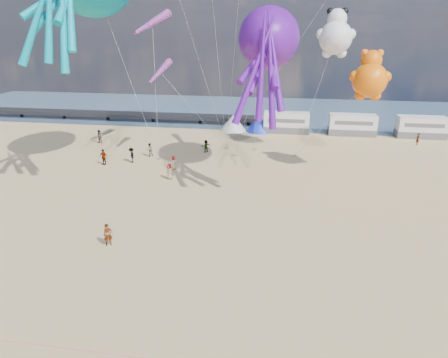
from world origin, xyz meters
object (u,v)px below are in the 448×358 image
at_px(motorhome_1, 352,125).
at_px(beachgoer_7, 149,150).
at_px(standing_person, 108,235).
at_px(sandbag_c, 295,156).
at_px(sandbag_b, 235,155).
at_px(beachgoer_0, 170,172).
at_px(beachgoer_2, 132,155).
at_px(beachgoer_3, 103,157).
at_px(beachgoer_1, 100,137).
at_px(kite_teddy_orange, 370,80).
at_px(sandbag_d, 254,149).
at_px(sandbag_e, 226,148).
at_px(tent_white, 233,123).
at_px(beachgoer_6, 174,163).
at_px(kite_panda, 336,38).
at_px(tent_blue, 259,123).
at_px(windsock_right, 160,72).
at_px(windsock_mid, 257,29).
at_px(kite_octopus_purple, 269,38).
at_px(windsock_left, 152,23).
at_px(beachgoer_4, 206,146).
at_px(motorhome_0, 286,122).
at_px(motorhome_2, 421,127).
at_px(beachgoer_5, 418,139).
at_px(sandbag_a, 159,159).

xyz_separation_m(motorhome_1, beachgoer_7, (-25.92, -14.33, -0.67)).
height_order(standing_person, sandbag_c, standing_person).
bearing_deg(sandbag_b, motorhome_1, 39.39).
relative_size(beachgoer_0, beachgoer_2, 0.94).
height_order(beachgoer_3, beachgoer_7, beachgoer_3).
xyz_separation_m(beachgoer_1, kite_teddy_orange, (32.67, -7.93, 9.15)).
bearing_deg(sandbag_d, sandbag_e, 179.09).
bearing_deg(beachgoer_1, sandbag_e, 11.55).
relative_size(standing_person, sandbag_c, 3.40).
bearing_deg(beachgoer_2, sandbag_e, 98.62).
bearing_deg(tent_white, beachgoer_3, -124.88).
height_order(standing_person, beachgoer_6, standing_person).
distance_m(beachgoer_0, kite_panda, 23.22).
height_order(tent_blue, windsock_right, windsock_right).
height_order(kite_panda, windsock_mid, windsock_mid).
xyz_separation_m(kite_octopus_purple, windsock_mid, (-1.58, 5.09, 0.78)).
bearing_deg(windsock_left, motorhome_1, 51.69).
xyz_separation_m(beachgoer_4, sandbag_c, (11.09, -0.24, -0.68)).
bearing_deg(beachgoer_1, sandbag_b, 2.46).
height_order(beachgoer_2, sandbag_d, beachgoer_2).
relative_size(motorhome_1, windsock_mid, 1.18).
bearing_deg(motorhome_0, beachgoer_2, -136.33).
height_order(windsock_left, windsock_mid, windsock_left).
bearing_deg(sandbag_b, beachgoer_7, -171.31).
distance_m(standing_person, beachgoer_3, 18.86).
bearing_deg(motorhome_2, tent_blue, 180.00).
xyz_separation_m(standing_person, kite_teddy_orange, (20.25, 17.39, 9.21)).
bearing_deg(motorhome_2, motorhome_0, 180.00).
relative_size(kite_octopus_purple, kite_teddy_orange, 2.16).
bearing_deg(motorhome_0, kite_panda, -67.78).
xyz_separation_m(beachgoer_4, sandbag_b, (3.90, -1.16, -0.68)).
xyz_separation_m(beachgoer_0, sandbag_d, (7.92, 11.66, -0.72)).
bearing_deg(motorhome_2, beachgoer_5, -110.23).
bearing_deg(motorhome_1, beachgoer_3, -148.98).
bearing_deg(sandbag_e, windsock_left, -154.69).
relative_size(beachgoer_6, sandbag_a, 3.03).
bearing_deg(beachgoer_4, beachgoer_5, 148.24).
xyz_separation_m(beachgoer_3, beachgoer_5, (38.12, 14.01, -0.13)).
bearing_deg(sandbag_b, windsock_left, -175.92).
distance_m(beachgoer_1, beachgoer_7, 9.66).
bearing_deg(motorhome_1, beachgoer_5, -27.26).
bearing_deg(tent_white, beachgoer_5, -9.17).
bearing_deg(kite_teddy_orange, kite_panda, 131.86).
distance_m(tent_blue, beachgoer_1, 23.16).
xyz_separation_m(motorhome_2, kite_teddy_orange, (-11.29, -17.77, 8.56)).
height_order(beachgoer_4, sandbag_e, beachgoer_4).
xyz_separation_m(motorhome_1, windsock_left, (-24.88, -13.41, 13.79)).
distance_m(sandbag_c, windsock_mid, 15.56).
height_order(beachgoer_4, sandbag_d, beachgoer_4).
bearing_deg(beachgoer_2, windsock_right, 108.45).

